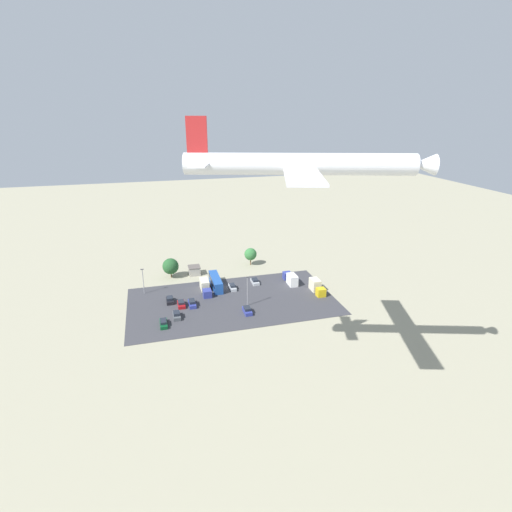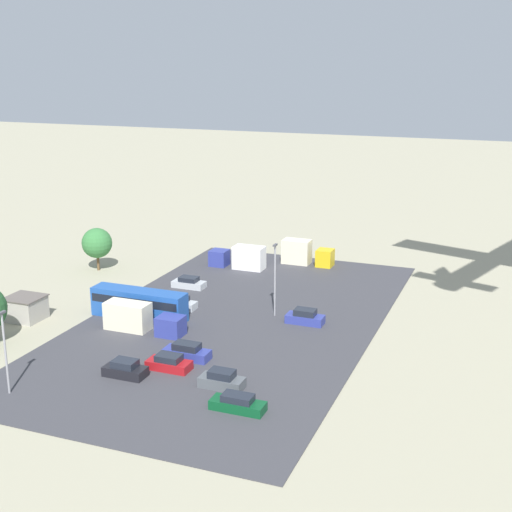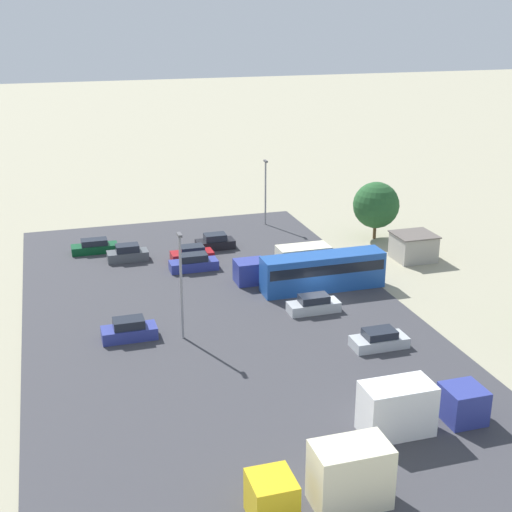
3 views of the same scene
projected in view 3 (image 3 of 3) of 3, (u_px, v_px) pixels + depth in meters
ground_plane at (323, 303)px, 61.98m from camera, size 400.00×400.00×0.00m
parking_lot_surface at (219, 315)px, 59.44m from camera, size 56.82×31.56×0.08m
shed_building at (413, 247)px, 72.20m from camera, size 3.81×4.07×2.72m
bus at (323, 271)px, 64.29m from camera, size 2.54×11.31×3.32m
parked_car_0 at (129, 330)px, 55.00m from camera, size 1.87×4.23×1.66m
parked_car_1 at (95, 247)px, 74.25m from camera, size 1.76×4.72×1.43m
parked_car_2 at (194, 263)px, 69.35m from camera, size 1.83×4.68×1.62m
parked_car_3 at (379, 340)px, 53.70m from camera, size 1.94×4.24×1.41m
parked_car_4 at (128, 254)px, 71.92m from camera, size 1.83×4.08×1.66m
parked_car_5 at (192, 254)px, 72.11m from camera, size 1.92×4.25×1.48m
parked_car_6 at (215, 242)px, 75.48m from camera, size 1.93×4.03×1.59m
parked_car_7 at (314, 305)px, 59.87m from camera, size 1.72×4.38×1.49m
parked_truck_0 at (416, 407)px, 43.04m from camera, size 2.41×7.94×3.22m
parked_truck_1 at (328, 481)px, 36.19m from camera, size 2.41×7.36×3.45m
parked_truck_2 at (288, 264)px, 66.99m from camera, size 2.34×9.08×3.03m
tree_apron_mid at (376, 205)px, 77.88m from camera, size 5.07×5.07×6.37m
light_pole_lot_centre at (181, 282)px, 53.79m from camera, size 0.90×0.28×8.50m
light_pole_lot_edge at (265, 189)px, 82.53m from camera, size 0.90×0.28×7.65m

